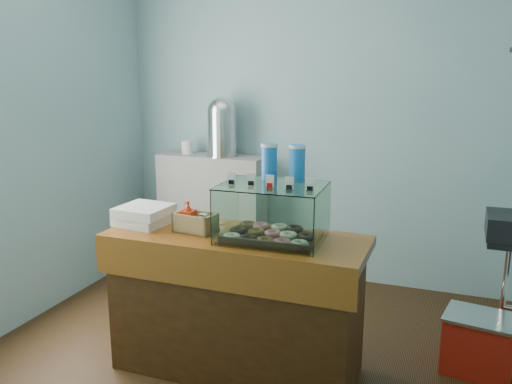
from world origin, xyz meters
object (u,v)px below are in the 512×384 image
at_px(red_cooler, 479,344).
at_px(coffee_urn, 222,125).
at_px(display_case, 274,210).
at_px(counter, 236,303).

bearing_deg(red_cooler, coffee_urn, 164.53).
bearing_deg(coffee_urn, red_cooler, -25.09).
bearing_deg(red_cooler, display_case, -148.63).
bearing_deg(red_cooler, counter, -150.75).
distance_m(display_case, red_cooler, 1.57).
bearing_deg(display_case, counter, -174.18).
bearing_deg(counter, display_case, 7.80).
relative_size(display_case, red_cooler, 1.28).
bearing_deg(display_case, red_cooler, 19.77).
distance_m(counter, coffee_urn, 1.97).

